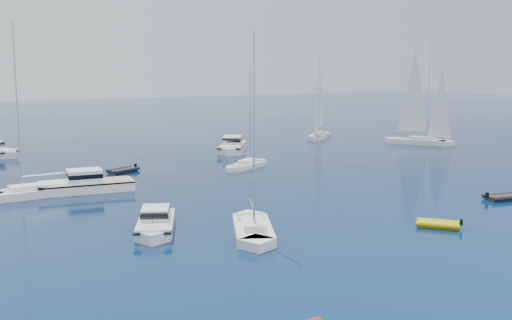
% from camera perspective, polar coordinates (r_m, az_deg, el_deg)
% --- Properties ---
extents(ground, '(400.00, 400.00, 0.00)m').
position_cam_1_polar(ground, '(40.15, 12.99, -8.11)').
color(ground, navy).
rests_on(ground, ground).
extents(motor_cruiser_left, '(5.73, 8.56, 2.17)m').
position_cam_1_polar(motor_cruiser_left, '(43.54, -9.53, -6.68)').
color(motor_cruiser_left, silver).
rests_on(motor_cruiser_left, ground).
extents(motor_cruiser_centre, '(10.61, 4.39, 2.70)m').
position_cam_1_polar(motor_cruiser_centre, '(58.53, -16.17, -2.93)').
color(motor_cruiser_centre, white).
rests_on(motor_cruiser_centre, ground).
extents(motor_cruiser_distant, '(8.59, 10.43, 2.75)m').
position_cam_1_polar(motor_cruiser_distant, '(83.55, -2.28, 0.82)').
color(motor_cruiser_distant, white).
rests_on(motor_cruiser_distant, ground).
extents(sailboat_fore, '(6.49, 9.95, 14.40)m').
position_cam_1_polar(sailboat_fore, '(42.20, -0.29, -7.05)').
color(sailboat_fore, silver).
rests_on(sailboat_fore, ground).
extents(sailboat_mid_l, '(11.08, 3.59, 16.03)m').
position_cam_1_polar(sailboat_mid_l, '(57.88, -20.27, -3.26)').
color(sailboat_mid_l, silver).
rests_on(sailboat_mid_l, ground).
extents(sailboat_centre, '(8.21, 5.77, 12.03)m').
position_cam_1_polar(sailboat_centre, '(69.81, -0.92, -0.74)').
color(sailboat_centre, white).
rests_on(sailboat_centre, ground).
extents(sailboat_sails_r, '(8.41, 11.04, 16.46)m').
position_cam_1_polar(sailboat_sails_r, '(95.00, 15.23, 1.47)').
color(sailboat_sails_r, silver).
rests_on(sailboat_sails_r, ground).
extents(sailboat_sails_far, '(8.93, 8.48, 14.38)m').
position_cam_1_polar(sailboat_sails_far, '(100.28, 6.05, 2.10)').
color(sailboat_sails_far, silver).
rests_on(sailboat_sails_far, ground).
extents(tender_yellow, '(3.44, 3.61, 0.95)m').
position_cam_1_polar(tender_yellow, '(45.87, 16.92, -6.15)').
color(tender_yellow, gold).
rests_on(tender_yellow, ground).
extents(tender_grey_near, '(3.86, 2.55, 0.95)m').
position_cam_1_polar(tender_grey_near, '(57.40, 22.46, -3.48)').
color(tender_grey_near, black).
rests_on(tender_grey_near, ground).
extents(tender_grey_far, '(4.19, 3.34, 0.95)m').
position_cam_1_polar(tender_grey_far, '(68.46, -12.52, -1.14)').
color(tender_grey_far, black).
rests_on(tender_grey_far, ground).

